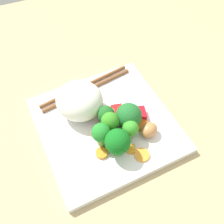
% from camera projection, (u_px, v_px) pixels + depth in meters
% --- Properties ---
extents(ground_plane, '(1.10, 1.10, 0.02)m').
position_uv_depth(ground_plane, '(106.00, 130.00, 0.57)').
color(ground_plane, tan).
extents(square_plate, '(0.28, 0.28, 0.02)m').
position_uv_depth(square_plate, '(106.00, 125.00, 0.55)').
color(square_plate, white).
rests_on(square_plate, ground_plane).
extents(rice_mound, '(0.13, 0.13, 0.07)m').
position_uv_depth(rice_mound, '(80.00, 101.00, 0.53)').
color(rice_mound, white).
rests_on(rice_mound, square_plate).
extents(broccoli_floret_0, '(0.03, 0.03, 0.05)m').
position_uv_depth(broccoli_floret_0, '(130.00, 129.00, 0.50)').
color(broccoli_floret_0, '#519842').
rests_on(broccoli_floret_0, square_plate).
extents(broccoli_floret_1, '(0.04, 0.04, 0.05)m').
position_uv_depth(broccoli_floret_1, '(104.00, 117.00, 0.52)').
color(broccoli_floret_1, '#539642').
rests_on(broccoli_floret_1, square_plate).
extents(broccoli_floret_2, '(0.05, 0.05, 0.06)m').
position_uv_depth(broccoli_floret_2, '(129.00, 116.00, 0.52)').
color(broccoli_floret_2, '#63A24D').
rests_on(broccoli_floret_2, square_plate).
extents(broccoli_floret_3, '(0.05, 0.05, 0.06)m').
position_uv_depth(broccoli_floret_3, '(118.00, 142.00, 0.48)').
color(broccoli_floret_3, '#5C9B47').
rests_on(broccoli_floret_3, square_plate).
extents(broccoli_floret_4, '(0.04, 0.04, 0.06)m').
position_uv_depth(broccoli_floret_4, '(111.00, 121.00, 0.50)').
color(broccoli_floret_4, '#559844').
rests_on(broccoli_floret_4, square_plate).
extents(broccoli_floret_5, '(0.04, 0.04, 0.06)m').
position_uv_depth(broccoli_floret_5, '(101.00, 134.00, 0.49)').
color(broccoli_floret_5, '#7CB051').
rests_on(broccoli_floret_5, square_plate).
extents(carrot_slice_0, '(0.03, 0.03, 0.00)m').
position_uv_depth(carrot_slice_0, '(142.00, 155.00, 0.50)').
color(carrot_slice_0, orange).
rests_on(carrot_slice_0, square_plate).
extents(carrot_slice_1, '(0.03, 0.03, 0.01)m').
position_uv_depth(carrot_slice_1, '(142.00, 125.00, 0.54)').
color(carrot_slice_1, orange).
rests_on(carrot_slice_1, square_plate).
extents(carrot_slice_2, '(0.03, 0.03, 0.01)m').
position_uv_depth(carrot_slice_2, '(102.00, 153.00, 0.50)').
color(carrot_slice_2, orange).
rests_on(carrot_slice_2, square_plate).
extents(carrot_slice_3, '(0.04, 0.04, 0.01)m').
position_uv_depth(carrot_slice_3, '(118.00, 142.00, 0.51)').
color(carrot_slice_3, orange).
rests_on(carrot_slice_3, square_plate).
extents(carrot_slice_4, '(0.03, 0.03, 0.01)m').
position_uv_depth(carrot_slice_4, '(131.00, 149.00, 0.51)').
color(carrot_slice_4, orange).
rests_on(carrot_slice_4, square_plate).
extents(pepper_chunk_0, '(0.03, 0.03, 0.02)m').
position_uv_depth(pepper_chunk_0, '(117.00, 112.00, 0.55)').
color(pepper_chunk_0, red).
rests_on(pepper_chunk_0, square_plate).
extents(pepper_chunk_2, '(0.04, 0.04, 0.02)m').
position_uv_depth(pepper_chunk_2, '(138.00, 114.00, 0.55)').
color(pepper_chunk_2, red).
rests_on(pepper_chunk_2, square_plate).
extents(pepper_chunk_3, '(0.02, 0.02, 0.02)m').
position_uv_depth(pepper_chunk_3, '(100.00, 131.00, 0.52)').
color(pepper_chunk_3, red).
rests_on(pepper_chunk_3, square_plate).
extents(chicken_piece_0, '(0.04, 0.04, 0.03)m').
position_uv_depth(chicken_piece_0, '(149.00, 130.00, 0.52)').
color(chicken_piece_0, '#C1824A').
rests_on(chicken_piece_0, square_plate).
extents(chicken_piece_1, '(0.04, 0.05, 0.03)m').
position_uv_depth(chicken_piece_1, '(107.00, 113.00, 0.54)').
color(chicken_piece_1, tan).
rests_on(chicken_piece_1, square_plate).
extents(chopstick_pair, '(0.06, 0.22, 0.01)m').
position_uv_depth(chopstick_pair, '(86.00, 88.00, 0.60)').
color(chopstick_pair, brown).
rests_on(chopstick_pair, square_plate).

